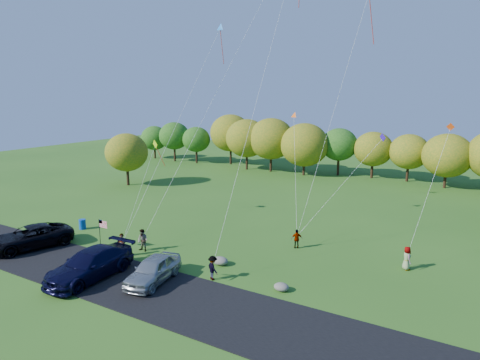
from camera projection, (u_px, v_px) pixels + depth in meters
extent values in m
plane|color=#2C5D1A|center=(167.00, 262.00, 31.17)|extent=(140.00, 140.00, 0.00)
cube|color=black|center=(126.00, 282.00, 27.80)|extent=(44.00, 6.00, 0.06)
cylinder|color=#342112|center=(158.00, 151.00, 80.19)|extent=(0.36, 0.36, 2.83)
ellipsoid|color=#1C5115|center=(157.00, 134.00, 79.57)|extent=(5.23, 5.23, 4.71)
cylinder|color=#342112|center=(174.00, 153.00, 78.13)|extent=(0.36, 0.36, 2.80)
ellipsoid|color=#396118|center=(173.00, 133.00, 77.43)|extent=(6.54, 6.54, 5.88)
cylinder|color=#342112|center=(205.00, 156.00, 76.54)|extent=(0.36, 0.36, 2.20)
ellipsoid|color=#396118|center=(205.00, 138.00, 75.91)|extent=(6.21, 6.21, 5.59)
cylinder|color=#342112|center=(226.00, 156.00, 73.09)|extent=(0.36, 0.36, 3.02)
ellipsoid|color=#1C5115|center=(225.00, 135.00, 72.38)|extent=(6.32, 6.32, 5.69)
cylinder|color=#342112|center=(246.00, 160.00, 69.16)|extent=(0.36, 0.36, 2.85)
ellipsoid|color=#1C5115|center=(246.00, 137.00, 68.41)|extent=(7.16, 7.16, 6.44)
cylinder|color=#342112|center=(280.00, 163.00, 68.27)|extent=(0.36, 0.36, 2.40)
ellipsoid|color=#396118|center=(280.00, 143.00, 67.64)|extent=(6.05, 6.05, 5.45)
cylinder|color=#342112|center=(308.00, 166.00, 65.66)|extent=(0.36, 0.36, 2.36)
ellipsoid|color=#396118|center=(309.00, 145.00, 65.02)|extent=(6.25, 6.25, 5.63)
cylinder|color=#342112|center=(332.00, 169.00, 62.89)|extent=(0.36, 0.36, 2.34)
ellipsoid|color=#1C5115|center=(333.00, 149.00, 62.31)|extent=(5.34, 5.34, 4.81)
cylinder|color=#342112|center=(364.00, 171.00, 59.31)|extent=(0.36, 0.36, 2.89)
ellipsoid|color=#1C5115|center=(365.00, 145.00, 58.59)|extent=(6.75, 6.75, 6.07)
cylinder|color=#342112|center=(412.00, 172.00, 57.88)|extent=(0.36, 0.36, 3.10)
ellipsoid|color=#396118|center=(414.00, 147.00, 57.19)|extent=(5.92, 5.92, 5.33)
cylinder|color=#342112|center=(451.00, 180.00, 53.40)|extent=(0.36, 0.36, 2.99)
ellipsoid|color=#1C5115|center=(454.00, 151.00, 52.69)|extent=(6.30, 6.30, 5.67)
cylinder|color=#342112|center=(128.00, 175.00, 57.10)|extent=(0.36, 0.36, 2.60)
ellipsoid|color=#396118|center=(127.00, 152.00, 56.48)|extent=(5.60, 5.60, 5.04)
imported|color=black|center=(30.00, 237.00, 33.79)|extent=(4.62, 6.88, 1.75)
imported|color=black|center=(90.00, 265.00, 28.22)|extent=(2.85, 6.56, 1.88)
imported|color=#9FA4A9|center=(153.00, 270.00, 27.67)|extent=(2.79, 5.14, 1.66)
imported|color=#4C4C59|center=(122.00, 245.00, 32.14)|extent=(0.75, 0.61, 1.79)
imported|color=#4C4C59|center=(143.00, 240.00, 33.23)|extent=(0.86, 0.67, 1.76)
imported|color=#4C4C59|center=(213.00, 268.00, 28.13)|extent=(1.22, 1.04, 1.64)
imported|color=#4C4C59|center=(297.00, 239.00, 33.88)|extent=(0.97, 0.78, 1.54)
imported|color=#4C4C59|center=(407.00, 258.00, 29.75)|extent=(0.91, 0.97, 1.67)
cube|color=#163C15|center=(66.00, 233.00, 36.45)|extent=(1.82, 0.46, 0.06)
cube|color=#163C15|center=(64.00, 230.00, 36.23)|extent=(1.80, 0.40, 0.56)
cube|color=#163C15|center=(60.00, 234.00, 36.87)|extent=(0.16, 0.46, 0.43)
cube|color=#163C15|center=(72.00, 237.00, 36.11)|extent=(0.16, 0.46, 0.43)
cylinder|color=#0B3EAC|center=(82.00, 224.00, 38.71)|extent=(0.60, 0.60, 0.90)
cylinder|color=black|center=(100.00, 234.00, 33.66)|extent=(0.05, 0.05, 2.43)
cube|color=red|center=(103.00, 224.00, 33.26)|extent=(0.87, 0.58, 0.02)
cube|color=navy|center=(101.00, 222.00, 33.37)|extent=(0.35, 0.02, 0.27)
ellipsoid|color=gray|center=(220.00, 261.00, 30.68)|extent=(1.18, 0.92, 0.59)
ellipsoid|color=gray|center=(281.00, 287.00, 26.64)|extent=(0.97, 0.81, 0.50)
cone|color=blue|center=(220.00, 28.00, 39.69)|extent=(0.91, 0.39, 0.86)
cone|color=#FF6010|center=(294.00, 115.00, 39.32)|extent=(0.79, 0.52, 0.67)
cube|color=#C53C0D|center=(450.00, 127.00, 31.83)|extent=(0.61, 0.17, 0.60)
cube|color=#B8EC13|center=(155.00, 144.00, 41.09)|extent=(0.85, 0.34, 0.89)
cube|color=#3713C5|center=(383.00, 137.00, 33.52)|extent=(0.55, 0.47, 0.67)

